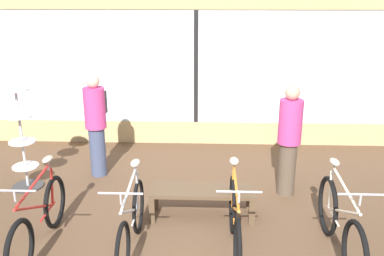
{
  "coord_description": "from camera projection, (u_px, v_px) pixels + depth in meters",
  "views": [
    {
      "loc": [
        0.24,
        -4.47,
        2.99
      ],
      "look_at": [
        0.0,
        1.7,
        0.95
      ],
      "focal_mm": 40.0,
      "sensor_mm": 36.0,
      "label": 1
    }
  ],
  "objects": [
    {
      "name": "accessory_rack",
      "position": [
        23.0,
        146.0,
        6.51
      ],
      "size": [
        0.48,
        0.48,
        1.67
      ],
      "color": "#333333",
      "rests_on": "ground_plane"
    },
    {
      "name": "bicycle_right",
      "position": [
        235.0,
        222.0,
        4.94
      ],
      "size": [
        0.46,
        1.77,
        1.05
      ],
      "color": "black",
      "rests_on": "ground_plane"
    },
    {
      "name": "shop_back_wall",
      "position": [
        196.0,
        62.0,
        8.11
      ],
      "size": [
        12.0,
        0.08,
        3.2
      ],
      "color": "tan",
      "rests_on": "ground_plane"
    },
    {
      "name": "bicycle_far_left",
      "position": [
        39.0,
        220.0,
        5.03
      ],
      "size": [
        0.46,
        1.76,
        1.02
      ],
      "color": "black",
      "rests_on": "ground_plane"
    },
    {
      "name": "customer_by_window",
      "position": [
        96.0,
        122.0,
        6.9
      ],
      "size": [
        0.35,
        0.49,
        1.7
      ],
      "color": "#424C6B",
      "rests_on": "ground_plane"
    },
    {
      "name": "customer_near_rack",
      "position": [
        289.0,
        139.0,
        6.24
      ],
      "size": [
        0.43,
        0.43,
        1.68
      ],
      "color": "brown",
      "rests_on": "ground_plane"
    },
    {
      "name": "ground_plane",
      "position": [
        186.0,
        246.0,
        5.19
      ],
      "size": [
        24.0,
        24.0,
        0.0
      ],
      "primitive_type": "plane",
      "color": "brown"
    },
    {
      "name": "display_bench",
      "position": [
        202.0,
        194.0,
        5.76
      ],
      "size": [
        1.4,
        0.44,
        0.41
      ],
      "color": "brown",
      "rests_on": "ground_plane"
    },
    {
      "name": "bicycle_far_right",
      "position": [
        340.0,
        225.0,
        4.88
      ],
      "size": [
        0.46,
        1.81,
        1.06
      ],
      "color": "black",
      "rests_on": "ground_plane"
    },
    {
      "name": "bicycle_left",
      "position": [
        131.0,
        224.0,
        4.95
      ],
      "size": [
        0.46,
        1.71,
        1.02
      ],
      "color": "black",
      "rests_on": "ground_plane"
    }
  ]
}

